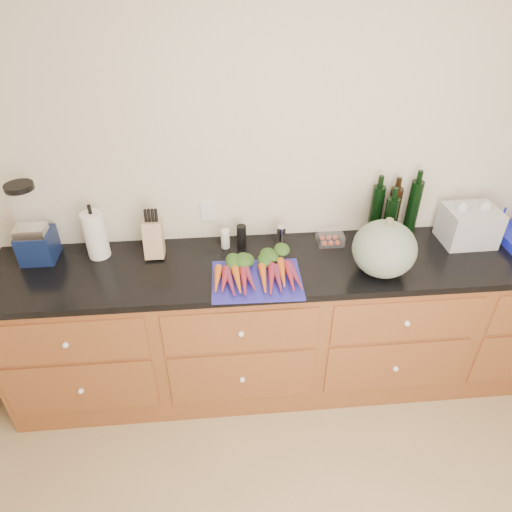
{
  "coord_description": "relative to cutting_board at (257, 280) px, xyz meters",
  "views": [
    {
      "loc": [
        -0.53,
        -0.76,
        2.42
      ],
      "look_at": [
        -0.35,
        1.2,
        1.06
      ],
      "focal_mm": 32.0,
      "sensor_mm": 36.0,
      "label": 1
    }
  ],
  "objects": [
    {
      "name": "blender_appliance",
      "position": [
        -1.19,
        0.32,
        0.19
      ],
      "size": [
        0.18,
        0.18,
        0.46
      ],
      "color": "#0D1941",
      "rests_on": "countertop"
    },
    {
      "name": "cabinets",
      "position": [
        0.35,
        0.16,
        -0.5
      ],
      "size": [
        3.6,
        0.64,
        0.9
      ],
      "color": "brown",
      "rests_on": "ground"
    },
    {
      "name": "knife_block",
      "position": [
        -0.55,
        0.3,
        0.1
      ],
      "size": [
        0.1,
        0.1,
        0.21
      ],
      "primitive_type": "cube",
      "color": "tan",
      "rests_on": "countertop"
    },
    {
      "name": "squash",
      "position": [
        0.67,
        0.02,
        0.14
      ],
      "size": [
        0.34,
        0.34,
        0.3
      ],
      "primitive_type": "ellipsoid",
      "color": "slate",
      "rests_on": "countertop"
    },
    {
      "name": "cutting_board",
      "position": [
        0.0,
        0.0,
        0.0
      ],
      "size": [
        0.48,
        0.37,
        0.01
      ],
      "primitive_type": "cube",
      "rotation": [
        0.0,
        0.0,
        -0.03
      ],
      "color": "#242095",
      "rests_on": "countertop"
    },
    {
      "name": "grocery_bag",
      "position": [
        1.27,
        0.28,
        0.1
      ],
      "size": [
        0.3,
        0.24,
        0.22
      ],
      "primitive_type": null,
      "rotation": [
        0.0,
        0.0,
        0.02
      ],
      "color": "silver",
      "rests_on": "countertop"
    },
    {
      "name": "grinder_salt",
      "position": [
        -0.15,
        0.34,
        0.05
      ],
      "size": [
        0.05,
        0.05,
        0.11
      ],
      "primitive_type": "cylinder",
      "color": "white",
      "rests_on": "countertop"
    },
    {
      "name": "wall_back",
      "position": [
        0.35,
        0.48,
        0.35
      ],
      "size": [
        4.1,
        0.05,
        2.6
      ],
      "primitive_type": "cube",
      "color": "beige",
      "rests_on": "ground"
    },
    {
      "name": "bottles",
      "position": [
        0.84,
        0.37,
        0.16
      ],
      "size": [
        0.29,
        0.15,
        0.35
      ],
      "color": "black",
      "rests_on": "countertop"
    },
    {
      "name": "paper_towel",
      "position": [
        -0.87,
        0.32,
        0.13
      ],
      "size": [
        0.12,
        0.12,
        0.27
      ],
      "primitive_type": "cylinder",
      "color": "white",
      "rests_on": "countertop"
    },
    {
      "name": "carrots",
      "position": [
        -0.0,
        0.04,
        0.03
      ],
      "size": [
        0.46,
        0.34,
        0.07
      ],
      "color": "#D46019",
      "rests_on": "cutting_board"
    },
    {
      "name": "grinder_pepper",
      "position": [
        -0.06,
        0.34,
        0.06
      ],
      "size": [
        0.06,
        0.06,
        0.14
      ],
      "primitive_type": "cylinder",
      "color": "black",
      "rests_on": "countertop"
    },
    {
      "name": "countertop",
      "position": [
        0.35,
        0.16,
        -0.03
      ],
      "size": [
        3.64,
        0.62,
        0.04
      ],
      "primitive_type": "cube",
      "color": "black",
      "rests_on": "cabinets"
    },
    {
      "name": "canister_chrome",
      "position": [
        0.17,
        0.34,
        0.05
      ],
      "size": [
        0.05,
        0.05,
        0.12
      ],
      "primitive_type": "cylinder",
      "color": "white",
      "rests_on": "countertop"
    },
    {
      "name": "tomato_box",
      "position": [
        0.47,
        0.33,
        0.03
      ],
      "size": [
        0.15,
        0.12,
        0.07
      ],
      "primitive_type": "cube",
      "color": "white",
      "rests_on": "countertop"
    }
  ]
}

